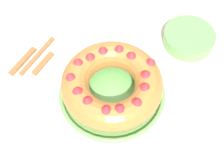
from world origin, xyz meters
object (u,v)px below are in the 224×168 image
Objects in this scene: serving_knife at (34,49)px; cake_knife at (51,54)px; bundt_cake at (112,84)px; side_bowl at (189,38)px; fork at (47,45)px; serving_dish at (112,94)px.

cake_knife is (0.06, 0.01, 0.00)m from serving_knife.
bundt_cake is 0.30m from side_bowl.
bundt_cake reaches higher than fork.
serving_dish is 0.28m from serving_knife.
serving_knife is at bearing -146.06° from side_bowl.
fork is 1.43× the size of side_bowl.
bundt_cake is at bearing -110.24° from side_bowl.
side_bowl is at bearing 69.76° from bundt_cake.
side_bowl reaches higher than fork.
cake_knife is (-0.22, 0.03, -0.01)m from serving_dish.
serving_dish is 0.29m from side_bowl.
bundt_cake is (-0.00, -0.00, 0.05)m from serving_dish.
serving_dish is 1.09× the size of bundt_cake.
side_bowl is (0.38, 0.26, 0.02)m from serving_knife.
fork is (-0.25, 0.05, -0.01)m from serving_dish.
serving_knife is at bearing 176.07° from serving_dish.
cake_knife is 1.29× the size of side_bowl.
side_bowl reaches higher than serving_knife.
fork is 0.04m from cake_knife.
bundt_cake is at bearing -2.57° from serving_knife.
side_bowl is (0.36, 0.22, 0.02)m from fork.
side_bowl is (0.10, 0.28, -0.04)m from bundt_cake.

